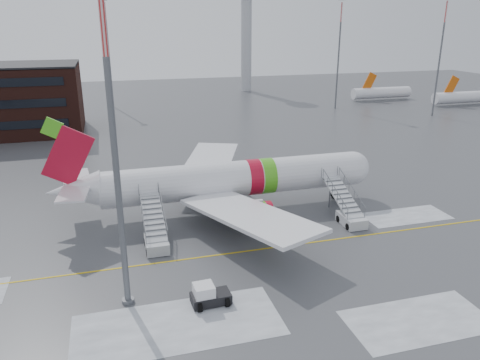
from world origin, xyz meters
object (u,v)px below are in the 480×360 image
object	(u,v)px
pushback_tug	(208,295)
light_mast_near	(115,150)
airstair_fwd	(348,212)
airliner	(226,180)
airstair_aft	(155,235)

from	to	relation	value
pushback_tug	light_mast_near	distance (m)	12.33
airstair_fwd	pushback_tug	bearing A→B (deg)	-148.20
airliner	pushback_tug	xyz separation A→B (m)	(-5.68, -16.96, -2.70)
airstair_fwd	light_mast_near	size ratio (longest dim) A/B	0.35
airstair_aft	pushback_tug	distance (m)	10.76
airstair_fwd	light_mast_near	distance (m)	26.22
airliner	airstair_aft	xyz separation A→B (m)	(-8.35, -6.54, -2.35)
light_mast_near	airstair_aft	bearing A→B (deg)	71.09
airstair_fwd	airstair_aft	distance (m)	19.48
airliner	airstair_aft	world-z (taller)	airliner
pushback_tug	airstair_aft	bearing A→B (deg)	104.38
pushback_tug	airliner	bearing A→B (deg)	71.48
airstair_aft	pushback_tug	bearing A→B (deg)	-75.62
light_mast_near	airstair_fwd	bearing A→B (deg)	21.04
airstair_aft	pushback_tug	size ratio (longest dim) A/B	2.65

